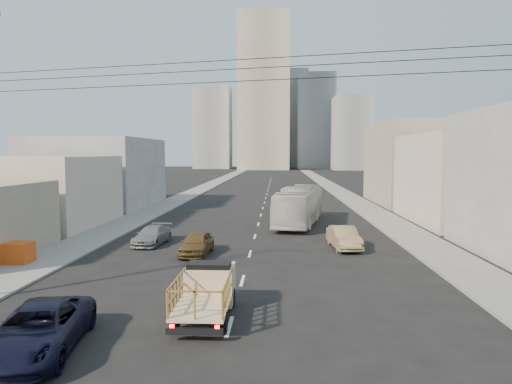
# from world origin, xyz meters

# --- Properties ---
(ground) EXTENTS (420.00, 420.00, 0.00)m
(ground) POSITION_xyz_m (0.00, 0.00, 0.00)
(ground) COLOR black
(ground) RESTS_ON ground
(sidewalk_left) EXTENTS (3.50, 180.00, 0.12)m
(sidewalk_left) POSITION_xyz_m (-11.75, 70.00, 0.06)
(sidewalk_left) COLOR slate
(sidewalk_left) RESTS_ON ground
(sidewalk_right) EXTENTS (3.50, 180.00, 0.12)m
(sidewalk_right) POSITION_xyz_m (11.75, 70.00, 0.06)
(sidewalk_right) COLOR slate
(sidewalk_right) RESTS_ON ground
(lane_dashes) EXTENTS (0.15, 104.00, 0.01)m
(lane_dashes) POSITION_xyz_m (0.00, 53.00, 0.01)
(lane_dashes) COLOR silver
(lane_dashes) RESTS_ON ground
(flatbed_pickup) EXTENTS (1.95, 4.41, 1.90)m
(flatbed_pickup) POSITION_xyz_m (-0.99, 2.97, 1.09)
(flatbed_pickup) COLOR #CFB38A
(flatbed_pickup) RESTS_ON ground
(navy_pickup) EXTENTS (3.15, 5.59, 1.47)m
(navy_pickup) POSITION_xyz_m (-5.74, -0.43, 0.74)
(navy_pickup) COLOR black
(navy_pickup) RESTS_ON ground
(city_bus) EXTENTS (5.01, 12.21, 3.31)m
(city_bus) POSITION_xyz_m (3.62, 26.33, 1.66)
(city_bus) COLOR #B8B9B4
(city_bus) RESTS_ON ground
(sedan_brown) EXTENTS (1.85, 4.21, 1.41)m
(sedan_brown) POSITION_xyz_m (-3.28, 13.66, 0.70)
(sedan_brown) COLOR brown
(sedan_brown) RESTS_ON ground
(sedan_tan) EXTENTS (1.95, 4.49, 1.44)m
(sedan_tan) POSITION_xyz_m (6.07, 15.95, 0.72)
(sedan_tan) COLOR #8E7753
(sedan_tan) RESTS_ON ground
(sedan_grey) EXTENTS (2.14, 4.43, 1.24)m
(sedan_grey) POSITION_xyz_m (-6.90, 16.67, 0.62)
(sedan_grey) COLOR slate
(sedan_grey) RESTS_ON ground
(overhead_wires) EXTENTS (23.01, 5.02, 0.72)m
(overhead_wires) POSITION_xyz_m (0.00, 1.50, 8.97)
(overhead_wires) COLOR black
(overhead_wires) RESTS_ON ground
(crate_stack) EXTENTS (1.80, 1.20, 1.14)m
(crate_stack) POSITION_xyz_m (-13.00, 10.61, 0.69)
(crate_stack) COLOR #D34C13
(crate_stack) RESTS_ON sidewalk_left
(bldg_right_mid) EXTENTS (11.00, 14.00, 8.00)m
(bldg_right_mid) POSITION_xyz_m (19.50, 28.00, 4.00)
(bldg_right_mid) COLOR beige
(bldg_right_mid) RESTS_ON ground
(bldg_right_far) EXTENTS (12.00, 16.00, 10.00)m
(bldg_right_far) POSITION_xyz_m (20.00, 44.00, 5.00)
(bldg_right_far) COLOR gray
(bldg_right_far) RESTS_ON ground
(bldg_left_mid) EXTENTS (11.00, 12.00, 6.00)m
(bldg_left_mid) POSITION_xyz_m (-19.00, 24.00, 3.00)
(bldg_left_mid) COLOR beige
(bldg_left_mid) RESTS_ON ground
(bldg_left_far) EXTENTS (12.00, 16.00, 8.00)m
(bldg_left_far) POSITION_xyz_m (-19.50, 39.00, 4.00)
(bldg_left_far) COLOR gray
(bldg_left_far) RESTS_ON ground
(high_rise_tower) EXTENTS (20.00, 20.00, 60.00)m
(high_rise_tower) POSITION_xyz_m (-4.00, 170.00, 30.00)
(high_rise_tower) COLOR tan
(high_rise_tower) RESTS_ON ground
(midrise_ne) EXTENTS (16.00, 16.00, 40.00)m
(midrise_ne) POSITION_xyz_m (18.00, 185.00, 20.00)
(midrise_ne) COLOR gray
(midrise_ne) RESTS_ON ground
(midrise_nw) EXTENTS (15.00, 15.00, 34.00)m
(midrise_nw) POSITION_xyz_m (-26.00, 180.00, 17.00)
(midrise_nw) COLOR gray
(midrise_nw) RESTS_ON ground
(midrise_back) EXTENTS (18.00, 18.00, 44.00)m
(midrise_back) POSITION_xyz_m (6.00, 200.00, 22.00)
(midrise_back) COLOR gray
(midrise_back) RESTS_ON ground
(midrise_east) EXTENTS (14.00, 14.00, 28.00)m
(midrise_east) POSITION_xyz_m (30.00, 165.00, 14.00)
(midrise_east) COLOR gray
(midrise_east) RESTS_ON ground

